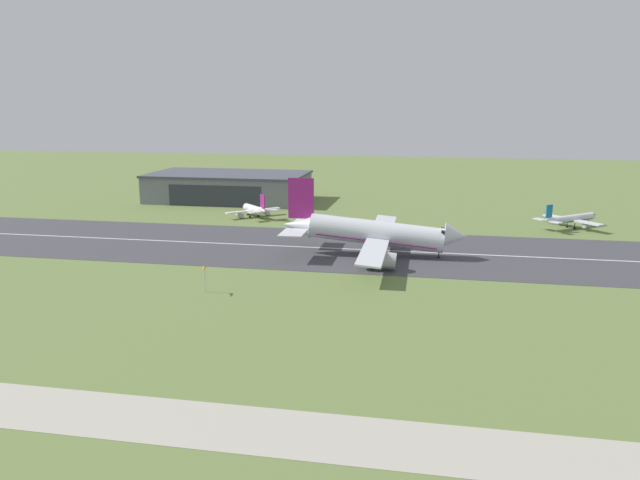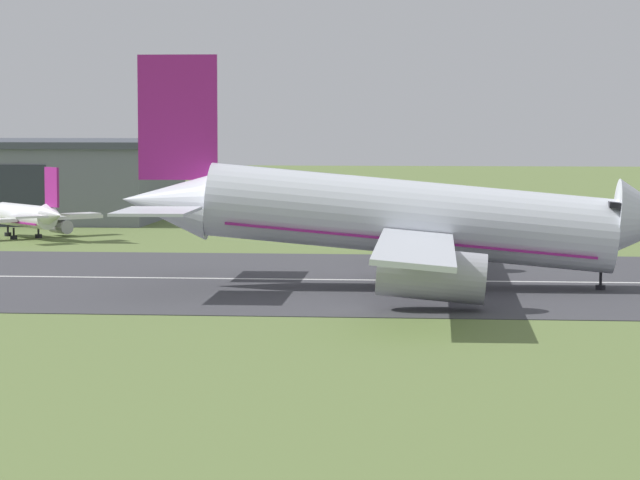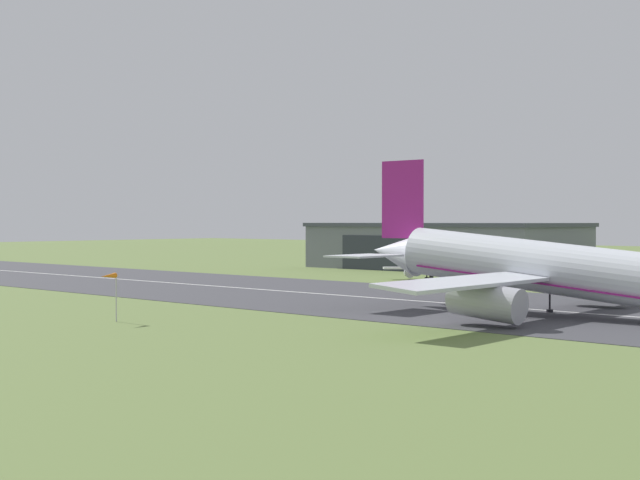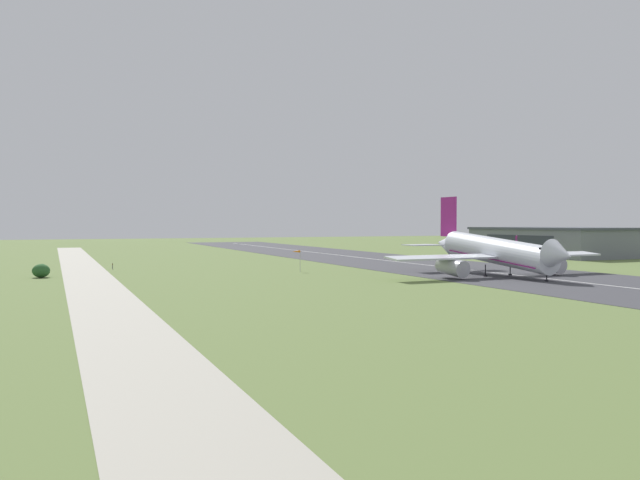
# 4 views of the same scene
# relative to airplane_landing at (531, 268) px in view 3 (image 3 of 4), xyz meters

# --- Properties ---
(runway_strip) EXTENTS (476.37, 48.87, 0.06)m
(runway_strip) POSITION_rel_airplane_landing_xyz_m (-44.40, 5.70, -5.72)
(runway_strip) COLOR #3D3D42
(runway_strip) RESTS_ON ground_plane
(runway_centreline) EXTENTS (428.73, 0.70, 0.01)m
(runway_centreline) POSITION_rel_airplane_landing_xyz_m (-44.40, 5.70, -5.69)
(runway_centreline) COLOR silver
(runway_centreline) RESTS_ON runway_strip
(hangar_building) EXTENTS (61.87, 34.02, 11.00)m
(hangar_building) POSITION_rel_airplane_landing_xyz_m (-67.16, 81.25, -0.23)
(hangar_building) COLOR slate
(hangar_building) RESTS_ON ground_plane
(airplane_landing) EXTENTS (47.72, 60.07, 19.64)m
(airplane_landing) POSITION_rel_airplane_landing_xyz_m (0.00, 0.00, 0.00)
(airplane_landing) COLOR silver
(airplane_landing) RESTS_ON ground_plane
(airplane_parked_centre) EXTENTS (17.94, 17.72, 8.60)m
(airplane_parked_centre) POSITION_rel_airplane_landing_xyz_m (-46.35, 46.80, -3.15)
(airplane_parked_centre) COLOR white
(airplane_parked_centre) RESTS_ON ground_plane
(windsock_pole) EXTENTS (1.29, 2.68, 5.58)m
(windsock_pole) POSITION_rel_airplane_landing_xyz_m (-30.95, -39.38, -0.74)
(windsock_pole) COLOR #B7B7BC
(windsock_pole) RESTS_ON ground_plane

